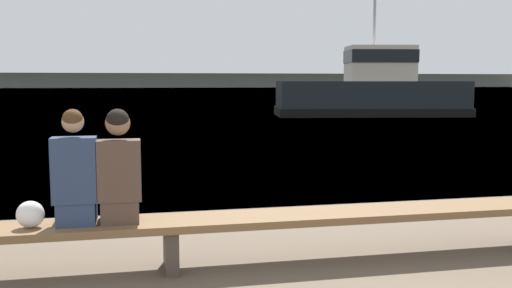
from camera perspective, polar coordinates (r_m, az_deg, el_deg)
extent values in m
plane|color=#5684A3|center=(127.58, -11.92, 5.36)|extent=(240.00, 240.00, 0.00)
cube|color=#4C4C42|center=(170.82, -12.02, 6.25)|extent=(600.00, 12.00, 4.09)
cube|color=brown|center=(5.38, -8.55, -7.89)|extent=(8.43, 0.55, 0.07)
cube|color=#42382D|center=(5.44, -8.51, -10.31)|extent=(0.12, 0.47, 0.40)
cube|color=navy|center=(5.44, -17.45, -6.43)|extent=(0.34, 0.41, 0.21)
cube|color=navy|center=(5.27, -17.69, -2.49)|extent=(0.39, 0.22, 0.58)
sphere|color=tan|center=(5.22, -17.85, 2.13)|extent=(0.19, 0.19, 0.19)
sphere|color=#472D19|center=(5.21, -17.87, 2.38)|extent=(0.18, 0.18, 0.18)
cube|color=#4C382D|center=(5.42, -13.41, -6.37)|extent=(0.34, 0.41, 0.21)
cube|color=#4C382D|center=(5.25, -13.54, -2.58)|extent=(0.39, 0.22, 0.55)
sphere|color=#846047|center=(5.20, -13.66, 2.04)|extent=(0.22, 0.22, 0.22)
sphere|color=black|center=(5.18, -13.67, 2.33)|extent=(0.20, 0.20, 0.20)
ellipsoid|color=white|center=(5.38, -21.64, -6.56)|extent=(0.24, 0.17, 0.24)
cube|color=black|center=(29.82, 11.34, 4.49)|extent=(9.82, 4.88, 1.75)
cube|color=black|center=(29.85, 11.31, 3.21)|extent=(10.02, 5.04, 0.42)
cube|color=beige|center=(29.94, 12.29, 7.85)|extent=(3.57, 2.55, 1.78)
cube|color=black|center=(29.95, 12.31, 8.53)|extent=(3.65, 2.63, 0.64)
cylinder|color=#B2B2B7|center=(30.00, 11.77, 11.98)|extent=(0.14, 0.14, 2.52)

